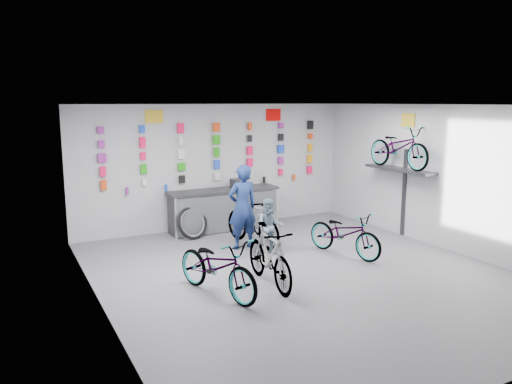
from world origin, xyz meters
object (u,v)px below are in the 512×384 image
bike_left (217,266)px  bike_center (269,256)px  customer (270,227)px  counter (224,210)px  clerk (242,207)px  bike_service (252,221)px  bike_right (345,233)px

bike_left → bike_center: size_ratio=1.07×
bike_left → customer: bearing=23.6°
counter → bike_center: (-0.83, -3.75, 0.03)m
counter → clerk: bearing=-99.7°
bike_service → clerk: 0.47m
counter → clerk: size_ratio=1.52×
bike_service → clerk: clerk is taller
bike_center → customer: (0.85, 1.52, 0.06)m
bike_service → clerk: (-0.29, -0.10, 0.35)m
bike_center → clerk: bearing=80.4°
bike_left → clerk: clerk is taller
counter → bike_left: 4.13m
bike_center → customer: size_ratio=1.49×
counter → bike_service: 1.47m
bike_center → bike_service: bearing=74.5°
bike_center → customer: bearing=65.7°
bike_left → bike_right: bike_left is taller
bike_left → clerk: size_ratio=1.04×
bike_center → bike_left: bearing=-176.0°
bike_center → customer: customer is taller
clerk → customer: clerk is taller
clerk → customer: (0.29, -0.66, -0.31)m
clerk → bike_right: bearing=139.0°
customer → clerk: bearing=136.2°
counter → clerk: clerk is taller
bike_left → counter: bearing=48.2°
bike_service → customer: size_ratio=1.53×
bike_left → bike_center: 0.93m
counter → bike_right: 3.25m
counter → bike_center: bike_center is taller
counter → bike_center: bearing=-102.5°
counter → bike_right: (1.34, -2.96, -0.03)m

